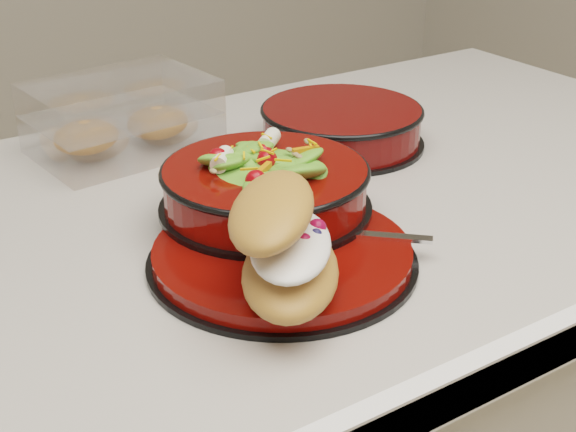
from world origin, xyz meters
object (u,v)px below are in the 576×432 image
pastry_box (122,118)px  croissant (287,245)px  salad_bowl (265,179)px  extra_bowl (341,124)px  dinner_plate (283,255)px  fork (346,233)px

pastry_box → croissant: bearing=-99.5°
salad_bowl → extra_bowl: bearing=35.1°
dinner_plate → pastry_box: size_ratio=1.14×
salad_bowl → pastry_box: size_ratio=0.97×
salad_bowl → croissant: same height
dinner_plate → croissant: size_ratio=1.43×
pastry_box → extra_bowl: bearing=-35.2°
croissant → pastry_box: (0.03, 0.45, -0.02)m
croissant → salad_bowl: bearing=10.9°
fork → pastry_box: (-0.08, 0.39, 0.02)m
extra_bowl → salad_bowl: bearing=-144.9°
dinner_plate → croissant: croissant is taller
croissant → fork: croissant is taller
croissant → fork: 0.13m
dinner_plate → extra_bowl: (0.24, 0.23, 0.02)m
croissant → extra_bowl: 0.42m
extra_bowl → dinner_plate: bearing=-136.4°
fork → pastry_box: pastry_box is taller
dinner_plate → salad_bowl: (0.03, 0.08, 0.05)m
dinner_plate → fork: 0.07m
dinner_plate → fork: (0.07, -0.01, 0.01)m
salad_bowl → croissant: 0.17m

